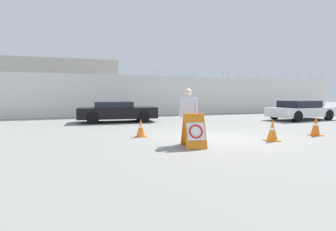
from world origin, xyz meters
TOP-DOWN VIEW (x-y plane):
  - ground_plane at (0.00, 0.00)m, footprint 90.00×90.00m
  - perimeter_wall at (-0.00, 11.15)m, footprint 36.00×0.30m
  - building_block at (-6.15, 16.13)m, footprint 8.77×6.70m
  - barricade_sign at (-1.48, -1.19)m, footprint 0.74×0.89m
  - security_guard at (-1.41, -0.55)m, footprint 0.56×0.63m
  - traffic_cone_near at (-2.56, 1.28)m, footprint 0.38×0.38m
  - traffic_cone_mid at (3.91, -0.64)m, footprint 0.39×0.39m
  - traffic_cone_far at (1.51, -1.05)m, footprint 0.43×0.43m
  - parked_car_front_coupe at (-2.72, 6.89)m, footprint 4.49×2.11m
  - parked_car_far_side at (8.31, 4.44)m, footprint 4.37×2.15m

SIDE VIEW (x-z plane):
  - ground_plane at x=0.00m, z-range 0.00..0.00m
  - traffic_cone_near at x=-2.56m, z-range 0.00..0.67m
  - traffic_cone_far at x=1.51m, z-range 0.00..0.73m
  - traffic_cone_mid at x=3.91m, z-range 0.00..0.76m
  - barricade_sign at x=-1.48m, z-range -0.01..1.02m
  - parked_car_far_side at x=8.31m, z-range 0.01..1.21m
  - parked_car_front_coupe at x=-2.72m, z-range 0.02..1.20m
  - security_guard at x=-1.41m, z-range 0.11..1.89m
  - perimeter_wall at x=0.00m, z-range -0.22..3.27m
  - building_block at x=-6.15m, z-range 0.00..4.30m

